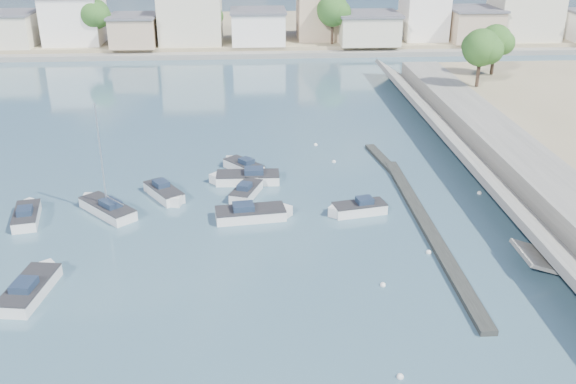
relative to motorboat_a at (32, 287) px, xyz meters
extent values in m
plane|color=#2C4558|center=(19.44, 36.90, -0.38)|extent=(400.00, 400.00, 0.00)
cube|color=slate|center=(37.94, 9.90, 0.52)|extent=(5.00, 90.00, 1.80)
cube|color=slate|center=(33.59, 9.90, 0.52)|extent=(4.17, 90.00, 2.86)
cube|color=slate|center=(33.44, 0.90, 0.02)|extent=(5.31, 3.50, 1.94)
cube|color=black|center=(26.44, 6.90, -0.20)|extent=(1.00, 26.00, 0.35)
cube|color=black|center=(25.94, 20.90, -0.23)|extent=(2.00, 8.05, 0.30)
cube|color=gray|center=(19.44, 88.90, 0.32)|extent=(160.00, 40.00, 1.40)
cube|color=slate|center=(19.44, 67.90, 0.02)|extent=(160.00, 2.50, 0.80)
cube|color=beige|center=(-24.56, 72.90, 3.52)|extent=(8.00, 8.00, 5.00)
cube|color=#595960|center=(-24.56, 72.90, 6.20)|extent=(8.48, 8.48, 0.35)
cube|color=white|center=(-14.56, 74.90, 4.77)|extent=(9.00, 9.00, 7.50)
cube|color=tan|center=(-4.56, 71.90, 3.27)|extent=(7.00, 8.00, 4.50)
cube|color=#595960|center=(-4.56, 71.90, 5.70)|extent=(7.42, 8.48, 0.35)
cube|color=beige|center=(4.44, 73.90, 5.02)|extent=(10.00, 9.00, 8.00)
cube|color=white|center=(15.44, 72.90, 3.52)|extent=(8.50, 8.50, 5.00)
cube|color=#595960|center=(15.44, 72.90, 6.20)|extent=(9.01, 9.01, 0.35)
cube|color=tan|center=(25.44, 75.90, 4.77)|extent=(6.50, 7.50, 7.50)
cube|color=beige|center=(33.44, 71.90, 3.27)|extent=(9.50, 9.00, 4.50)
cube|color=#595960|center=(33.44, 71.90, 5.70)|extent=(10.07, 9.54, 0.35)
cube|color=white|center=(43.44, 74.90, 5.02)|extent=(7.00, 8.00, 8.00)
cube|color=tan|center=(51.44, 72.90, 3.52)|extent=(8.00, 9.00, 5.00)
cube|color=#595960|center=(51.44, 72.90, 6.20)|extent=(8.48, 9.54, 0.35)
cube|color=beige|center=(60.44, 73.90, 4.77)|extent=(10.50, 8.50, 7.50)
cylinder|color=#38281E|center=(-10.56, 71.90, 2.71)|extent=(0.44, 0.44, 3.38)
sphere|color=#234F1A|center=(-10.56, 71.90, 6.05)|extent=(4.80, 4.80, 4.80)
sphere|color=#234F1A|center=(-9.66, 71.30, 5.82)|extent=(3.60, 3.60, 3.60)
sphere|color=#234F1A|center=(-11.31, 72.35, 6.20)|extent=(3.30, 3.30, 3.30)
cylinder|color=#38281E|center=(7.44, 74.90, 2.48)|extent=(0.44, 0.44, 2.93)
sphere|color=#234F1A|center=(7.44, 74.90, 5.38)|extent=(4.16, 4.16, 4.16)
sphere|color=#234F1A|center=(8.22, 74.38, 5.18)|extent=(3.12, 3.12, 3.12)
sphere|color=#234F1A|center=(6.79, 75.29, 5.51)|extent=(2.86, 2.86, 2.86)
cylinder|color=#38281E|center=(27.44, 70.90, 2.82)|extent=(0.44, 0.44, 3.60)
sphere|color=#234F1A|center=(27.44, 70.90, 6.38)|extent=(5.12, 5.12, 5.12)
sphere|color=#234F1A|center=(28.40, 70.26, 6.14)|extent=(3.84, 3.84, 3.84)
sphere|color=#234F1A|center=(26.64, 71.38, 6.54)|extent=(3.52, 3.52, 3.52)
cylinder|color=#38281E|center=(43.44, 73.90, 2.60)|extent=(0.44, 0.44, 3.15)
sphere|color=#234F1A|center=(43.44, 73.90, 5.71)|extent=(4.48, 4.48, 4.48)
sphere|color=#234F1A|center=(44.28, 73.34, 5.50)|extent=(3.36, 3.36, 3.36)
sphere|color=#234F1A|center=(42.74, 74.32, 5.85)|extent=(3.08, 3.08, 3.08)
cylinder|color=#38281E|center=(59.44, 72.90, 2.37)|extent=(0.44, 0.44, 2.70)
sphere|color=#234F1A|center=(59.44, 72.90, 5.04)|extent=(3.84, 3.84, 3.84)
sphere|color=#234F1A|center=(60.16, 72.42, 4.86)|extent=(2.88, 2.88, 2.88)
sphere|color=#234F1A|center=(58.84, 73.26, 5.16)|extent=(2.64, 2.64, 2.64)
cylinder|color=#38281E|center=(41.44, 40.90, 3.00)|extent=(0.44, 0.44, 3.15)
sphere|color=#234F1A|center=(41.44, 40.90, 6.11)|extent=(4.48, 4.48, 4.48)
sphere|color=#234F1A|center=(42.28, 40.34, 5.90)|extent=(3.36, 3.36, 3.36)
sphere|color=#234F1A|center=(40.74, 41.32, 6.25)|extent=(3.08, 3.08, 3.08)
cylinder|color=#38281E|center=(45.44, 46.90, 2.88)|extent=(0.44, 0.44, 2.93)
sphere|color=#234F1A|center=(45.44, 46.90, 5.78)|extent=(4.16, 4.16, 4.16)
sphere|color=#234F1A|center=(46.22, 46.38, 5.58)|extent=(3.12, 3.12, 3.12)
sphere|color=#234F1A|center=(44.79, 47.29, 5.91)|extent=(2.86, 2.86, 2.86)
cube|color=silver|center=(-0.04, -0.28, -0.08)|extent=(2.72, 5.32, 1.00)
cube|color=silver|center=(0.28, 1.88, -0.08)|extent=(1.97, 1.97, 1.00)
cube|color=#262628|center=(-0.04, -0.28, 0.42)|extent=(2.76, 5.33, 0.08)
cube|color=#1D2A3F|center=(-0.12, -0.78, 0.66)|extent=(1.45, 1.69, 0.48)
cube|color=silver|center=(13.17, 13.70, -0.08)|extent=(2.81, 4.16, 1.00)
cube|color=silver|center=(13.74, 15.25, -0.08)|extent=(1.47, 1.47, 1.00)
cube|color=#262628|center=(13.17, 13.70, 0.42)|extent=(2.84, 4.17, 0.08)
cube|color=#1D2A3F|center=(13.03, 13.34, 0.66)|extent=(1.31, 1.42, 0.48)
cube|color=silver|center=(13.32, 16.66, -0.08)|extent=(5.41, 2.14, 1.00)
cube|color=silver|center=(11.00, 16.71, -0.08)|extent=(2.04, 2.04, 1.00)
cube|color=#262628|center=(13.32, 16.66, 0.42)|extent=(5.41, 2.18, 0.08)
cube|color=#1D2A3F|center=(13.85, 16.65, 0.66)|extent=(1.64, 1.30, 0.48)
cube|color=silver|center=(21.87, 9.92, -0.08)|extent=(4.30, 2.43, 1.00)
cube|color=silver|center=(20.18, 9.57, -0.08)|extent=(1.62, 1.62, 1.00)
cube|color=#262628|center=(21.87, 9.92, 0.42)|extent=(4.30, 2.46, 0.08)
cube|color=#1D2A3F|center=(22.27, 10.00, 0.66)|extent=(1.40, 1.25, 0.48)
cube|color=silver|center=(-3.37, 10.17, -0.08)|extent=(2.52, 4.58, 1.00)
cube|color=silver|center=(-3.73, 11.99, -0.08)|extent=(1.68, 1.68, 1.00)
cube|color=#262628|center=(-3.37, 10.17, 0.42)|extent=(2.55, 4.58, 0.08)
cube|color=#1D2A3F|center=(-3.29, 9.75, 0.66)|extent=(1.29, 1.48, 0.48)
cube|color=silver|center=(12.96, 19.34, -0.08)|extent=(3.75, 4.08, 1.00)
cube|color=silver|center=(11.88, 20.65, -0.08)|extent=(1.23, 1.23, 1.00)
cube|color=#262628|center=(12.96, 19.34, 0.42)|extent=(3.77, 4.10, 0.08)
cube|color=#1D2A3F|center=(13.21, 19.03, 0.66)|extent=(1.52, 1.55, 0.48)
cube|color=silver|center=(6.44, 14.00, -0.08)|extent=(3.70, 4.55, 1.00)
cube|color=silver|center=(7.44, 12.41, -0.08)|extent=(1.39, 1.39, 1.00)
cube|color=#262628|center=(6.44, 14.00, 0.42)|extent=(3.73, 4.56, 0.08)
cube|color=#1D2A3F|center=(6.21, 14.36, 0.66)|extent=(1.55, 1.64, 0.48)
cube|color=silver|center=(13.46, 9.50, -0.08)|extent=(5.44, 2.66, 1.00)
cube|color=silver|center=(15.70, 9.76, -0.08)|extent=(2.04, 2.04, 1.00)
cube|color=#262628|center=(13.46, 9.50, 0.42)|extent=(5.45, 2.70, 0.08)
cube|color=#1D2A3F|center=(12.94, 9.44, 0.66)|extent=(1.71, 1.45, 0.48)
cube|color=silver|center=(2.46, 11.09, -0.08)|extent=(5.01, 5.23, 1.00)
cube|color=silver|center=(0.85, 12.86, -0.08)|extent=(1.34, 1.34, 1.00)
cube|color=#262628|center=(2.46, 11.09, 0.42)|extent=(5.04, 5.26, 0.08)
cube|color=#1D2A3F|center=(2.83, 10.69, 0.66)|extent=(1.93, 1.96, 0.48)
cylinder|color=silver|center=(2.46, 11.09, 4.42)|extent=(0.12, 0.12, 8.00)
cylinder|color=silver|center=(3.27, 10.21, 1.12)|extent=(1.68, 1.82, 0.08)
sphere|color=white|center=(21.62, -0.57, -0.33)|extent=(0.37, 0.37, 0.37)
sphere|color=white|center=(25.58, 3.37, -0.33)|extent=(0.37, 0.37, 0.37)
sphere|color=white|center=(20.79, -9.13, -0.33)|extent=(0.37, 0.37, 0.37)
sphere|color=white|center=(32.44, 13.00, -0.33)|extent=(0.37, 0.37, 0.37)
sphere|color=white|center=(21.34, 20.90, -0.33)|extent=(0.37, 0.37, 0.37)
sphere|color=white|center=(20.12, 25.72, -0.33)|extent=(0.37, 0.37, 0.37)
camera|label=1|loc=(13.54, -34.41, 21.12)|focal=40.00mm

